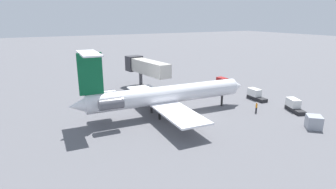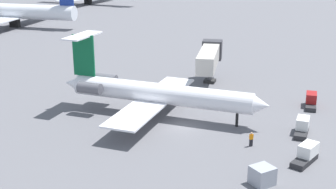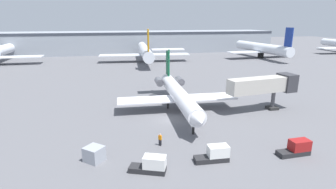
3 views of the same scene
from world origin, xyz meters
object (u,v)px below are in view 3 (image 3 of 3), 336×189
object	(u,v)px
ground_crew_marshaller	(160,140)
baggage_tug_spare	(151,165)
parked_airliner_centre	(145,51)
baggage_tug_trailing	(215,154)
regional_jet	(178,93)
parked_airliner_east_mid	(262,48)
baggage_tug_lead	(297,148)
jet_bridge	(267,85)
cargo_container_uld	(94,154)

from	to	relation	value
ground_crew_marshaller	baggage_tug_spare	xyz separation A→B (m)	(-2.15, -6.00, -0.02)
baggage_tug_spare	parked_airliner_centre	xyz separation A→B (m)	(10.70, 79.18, 3.37)
baggage_tug_trailing	parked_airliner_centre	xyz separation A→B (m)	(3.06, 78.48, 3.37)
baggage_tug_spare	parked_airliner_centre	distance (m)	79.97
regional_jet	parked_airliner_east_mid	xyz separation A→B (m)	(53.64, 59.16, 1.04)
baggage_tug_lead	baggage_tug_trailing	distance (m)	10.35
baggage_tug_spare	parked_airliner_east_mid	distance (m)	100.13
jet_bridge	cargo_container_uld	world-z (taller)	jet_bridge
ground_crew_marshaller	cargo_container_uld	distance (m)	8.55
ground_crew_marshaller	parked_airliner_east_mid	size ratio (longest dim) A/B	0.05
parked_airliner_east_mid	baggage_tug_lead	bearing A→B (deg)	-119.05
baggage_tug_spare	cargo_container_uld	size ratio (longest dim) A/B	1.54
baggage_tug_trailing	cargo_container_uld	xyz separation A→B (m)	(-13.77, 3.15, 0.05)
jet_bridge	ground_crew_marshaller	distance (m)	23.87
jet_bridge	baggage_tug_spare	world-z (taller)	jet_bridge
baggage_tug_lead	baggage_tug_spare	bearing A→B (deg)	179.56
parked_airliner_centre	parked_airliner_east_mid	world-z (taller)	parked_airliner_east_mid
jet_bridge	baggage_tug_lead	size ratio (longest dim) A/B	3.37
ground_crew_marshaller	baggage_tug_spare	bearing A→B (deg)	-109.74
regional_jet	cargo_container_uld	bearing A→B (deg)	-132.16
baggage_tug_spare	cargo_container_uld	distance (m)	7.23
baggage_tug_lead	parked_airliner_east_mid	xyz separation A→B (m)	(43.80, 78.87, 3.44)
regional_jet	parked_airliner_centre	distance (m)	59.66
baggage_tug_spare	parked_airliner_east_mid	size ratio (longest dim) A/B	0.12
jet_bridge	parked_airliner_centre	size ratio (longest dim) A/B	0.32
regional_jet	jet_bridge	bearing A→B (deg)	-14.10
baggage_tug_lead	parked_airliner_east_mid	size ratio (longest dim) A/B	0.11
baggage_tug_trailing	baggage_tug_lead	bearing A→B (deg)	-4.61
baggage_tug_trailing	cargo_container_uld	world-z (taller)	baggage_tug_trailing
regional_jet	baggage_tug_trailing	world-z (taller)	regional_jet
jet_bridge	cargo_container_uld	size ratio (longest dim) A/B	4.94
ground_crew_marshaller	baggage_tug_trailing	size ratio (longest dim) A/B	0.41
baggage_tug_spare	parked_airliner_east_mid	bearing A→B (deg)	51.89
baggage_tug_spare	cargo_container_uld	bearing A→B (deg)	147.87
regional_jet	baggage_tug_trailing	xyz separation A→B (m)	(-0.48, -18.89, -2.40)
baggage_tug_trailing	parked_airliner_east_mid	xyz separation A→B (m)	(54.12, 78.04, 3.44)
regional_jet	baggage_tug_spare	xyz separation A→B (m)	(-8.13, -19.58, -2.40)
parked_airliner_east_mid	cargo_container_uld	bearing A→B (deg)	-132.19
cargo_container_uld	parked_airliner_east_mid	distance (m)	101.14
ground_crew_marshaller	baggage_tug_spare	world-z (taller)	baggage_tug_spare
regional_jet	baggage_tug_lead	size ratio (longest dim) A/B	7.09
baggage_tug_lead	parked_airliner_centre	world-z (taller)	parked_airliner_centre
baggage_tug_lead	baggage_tug_spare	size ratio (longest dim) A/B	0.95
ground_crew_marshaller	parked_airliner_east_mid	distance (m)	94.10
ground_crew_marshaller	parked_airliner_east_mid	xyz separation A→B (m)	(59.62, 72.73, 3.43)
jet_bridge	baggage_tug_trailing	world-z (taller)	jet_bridge
baggage_tug_trailing	cargo_container_uld	bearing A→B (deg)	167.11
baggage_tug_lead	cargo_container_uld	size ratio (longest dim) A/B	1.46
baggage_tug_trailing	cargo_container_uld	distance (m)	14.12
jet_bridge	baggage_tug_trailing	distance (m)	22.26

